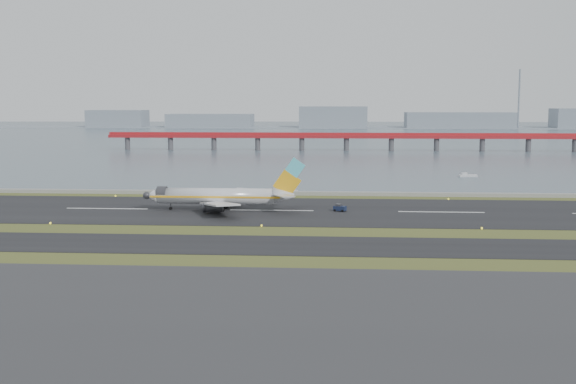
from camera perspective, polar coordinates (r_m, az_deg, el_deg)
name	(u,v)px	position (r m, az deg, el deg)	size (l,w,h in m)	color
ground	(258,233)	(142.45, -2.42, -3.27)	(1000.00, 1000.00, 0.00)	#304418
apron_strip	(207,314)	(89.43, -6.42, -9.53)	(1000.00, 50.00, 0.10)	#313133
taxiway_strip	(250,245)	(130.74, -3.01, -4.19)	(1000.00, 18.00, 0.10)	black
runway_strip	(272,211)	(171.89, -1.31, -1.47)	(1000.00, 45.00, 0.10)	black
seawall	(282,193)	(201.44, -0.52, -0.09)	(1000.00, 2.50, 1.00)	gray
bay_water	(320,134)	(600.01, 2.51, 4.60)	(1400.00, 800.00, 1.30)	#42515F
red_pier	(346,137)	(389.71, 4.64, 4.34)	(260.00, 5.00, 10.20)	#AA1D23
far_shoreline	(337,122)	(759.51, 3.87, 5.56)	(1400.00, 80.00, 60.50)	gray
airliner	(222,196)	(172.21, -5.22, -0.34)	(38.52, 32.89, 12.80)	silver
pushback_tug	(340,208)	(170.72, 4.10, -1.26)	(3.24, 2.60, 1.82)	#151E3B
workboat_near	(467,175)	(258.38, 13.99, 1.28)	(6.46, 2.79, 1.52)	silver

